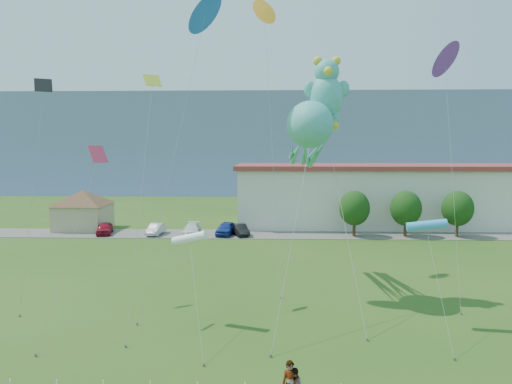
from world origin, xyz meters
TOP-DOWN VIEW (x-y plane):
  - ground at (0.00, 0.00)m, footprint 160.00×160.00m
  - parking_strip at (0.00, 35.00)m, footprint 70.00×6.00m
  - hill_ridge at (0.00, 120.00)m, footprint 160.00×50.00m
  - pavilion at (-24.00, 38.00)m, footprint 9.20×9.20m
  - warehouse at (26.00, 44.00)m, footprint 61.00×15.00m
  - tree_near at (10.00, 34.00)m, footprint 3.60×3.60m
  - tree_mid at (16.00, 34.00)m, footprint 3.60×3.60m
  - tree_far at (22.00, 34.00)m, footprint 3.60×3.60m
  - pedestrian_left at (0.85, -2.39)m, footprint 0.70×0.47m
  - parked_car_red at (-19.94, 34.41)m, footprint 2.52×4.41m
  - parked_car_silver at (-13.68, 34.30)m, footprint 1.67×4.12m
  - parked_car_white at (-9.34, 34.49)m, footprint 2.00×4.56m
  - parked_car_blue at (-5.21, 34.42)m, footprint 2.52×4.75m
  - parked_car_black at (-3.49, 34.22)m, footprint 2.54×4.23m
  - octopus_kite at (2.72, 12.73)m, footprint 4.27×16.49m
  - teddy_bear_kite at (3.90, 12.32)m, footprint 3.12×9.16m
  - small_kite_purple at (12.69, 14.48)m, footprint 1.80×7.02m
  - small_kite_pink at (-10.24, 6.48)m, footprint 2.16×5.90m
  - small_kite_white at (-4.61, 6.36)m, footprint 1.83×6.49m
  - small_kite_black at (-15.16, 10.52)m, footprint 1.29×4.55m
  - small_kite_blue at (-4.52, 12.09)m, footprint 4.23×6.95m
  - small_kite_orange at (-0.44, 19.37)m, footprint 2.24×9.34m
  - small_kite_cyan at (8.99, 6.47)m, footprint 0.50×5.65m
  - small_kite_yellow at (-7.70, 9.75)m, footprint 1.29×8.47m

SIDE VIEW (x-z plane):
  - ground at x=0.00m, z-range 0.00..0.00m
  - parking_strip at x=0.00m, z-range 0.00..0.06m
  - parked_car_white at x=-9.34m, z-range 0.06..1.37m
  - parked_car_black at x=-3.49m, z-range 0.06..1.38m
  - parked_car_silver at x=-13.68m, z-range 0.06..1.39m
  - parked_car_red at x=-19.94m, z-range 0.06..1.47m
  - parked_car_blue at x=-5.21m, z-range 0.06..1.60m
  - pedestrian_left at x=0.85m, z-range 0.10..1.97m
  - pavilion at x=-24.00m, z-range 0.52..5.52m
  - tree_near at x=10.00m, z-range 0.65..6.12m
  - tree_mid at x=16.00m, z-range 0.65..6.12m
  - tree_far at x=22.00m, z-range 0.65..6.12m
  - warehouse at x=26.00m, z-range 0.02..8.22m
  - small_kite_white at x=-4.61m, z-range 2.30..7.85m
  - small_kite_cyan at x=8.99m, z-range 2.70..9.06m
  - small_kite_pink at x=-10.24m, z-range 3.69..14.07m
  - octopus_kite at x=2.72m, z-range 4.44..17.92m
  - hill_ridge at x=0.00m, z-range 0.00..25.00m
  - small_kite_black at x=-15.16m, z-range 5.22..20.17m
  - small_kite_yellow at x=-7.70m, z-range 5.20..20.40m
  - teddy_bear_kite at x=3.90m, z-range 5.93..22.49m
  - small_kite_purple at x=12.69m, z-range 7.63..25.04m
  - small_kite_blue at x=-4.52m, z-range 8.85..28.95m
  - small_kite_orange at x=-0.44m, z-range 9.88..32.29m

